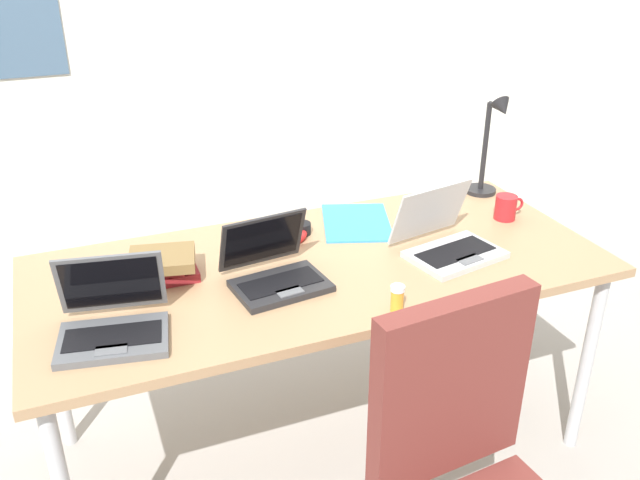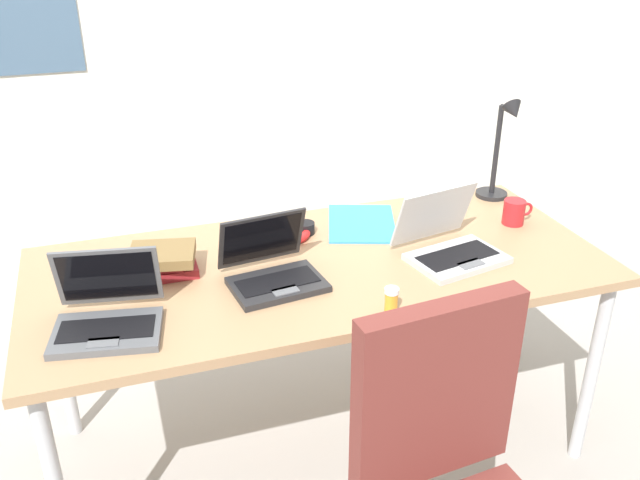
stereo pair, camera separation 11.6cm
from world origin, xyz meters
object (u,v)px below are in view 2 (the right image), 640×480
desk_lamp (502,150)px  coffee_mug (514,212)px  computer_mouse (440,216)px  laptop_mid_desk (107,314)px  paper_folder_mid_desk (362,223)px  laptop_front_right (450,244)px  book_stack (162,261)px  pill_bottle (391,300)px  cell_phone (452,204)px  laptop_by_keyboard (273,270)px  headphones (284,232)px

desk_lamp → coffee_mug: 0.27m
desk_lamp → computer_mouse: desk_lamp is taller
laptop_mid_desk → paper_folder_mid_desk: size_ratio=1.02×
laptop_front_right → book_stack: bearing=168.9°
paper_folder_mid_desk → coffee_mug: bearing=-17.5°
desk_lamp → pill_bottle: desk_lamp is taller
computer_mouse → cell_phone: 0.15m
laptop_mid_desk → computer_mouse: (1.16, 0.34, -0.03)m
laptop_by_keyboard → cell_phone: bearing=23.8°
headphones → coffee_mug: size_ratio=1.89×
laptop_mid_desk → computer_mouse: bearing=16.4°
cell_phone → book_stack: bearing=-152.3°
desk_lamp → book_stack: size_ratio=1.81×
cell_phone → paper_folder_mid_desk: (-0.38, -0.05, -0.00)m
book_stack → paper_folder_mid_desk: book_stack is taller
laptop_mid_desk → pill_bottle: 0.76m
headphones → book_stack: size_ratio=0.96×
laptop_by_keyboard → cell_phone: (0.79, 0.35, -0.04)m
laptop_front_right → coffee_mug: size_ratio=2.97×
laptop_front_right → laptop_mid_desk: size_ratio=1.06×
pill_bottle → paper_folder_mid_desk: 0.58m
laptop_by_keyboard → headphones: bearing=68.1°
book_stack → desk_lamp: bearing=8.5°
laptop_by_keyboard → cell_phone: 0.86m
coffee_mug → cell_phone: bearing=121.1°
computer_mouse → cell_phone: (0.11, 0.11, -0.01)m
laptop_mid_desk → pill_bottle: (0.74, -0.17, -0.00)m
desk_lamp → cell_phone: desk_lamp is taller
desk_lamp → pill_bottle: size_ratio=5.07×
headphones → paper_folder_mid_desk: (0.28, 0.01, -0.01)m
headphones → pill_bottle: size_ratio=2.71×
laptop_mid_desk → headphones: laptop_mid_desk is taller
computer_mouse → headphones: (-0.56, 0.05, -0.00)m
computer_mouse → pill_bottle: bearing=-96.5°
desk_lamp → headphones: size_ratio=1.87×
desk_lamp → pill_bottle: bearing=-138.9°
desk_lamp → headphones: (-0.86, -0.06, -0.18)m
laptop_front_right → paper_folder_mid_desk: laptop_front_right is taller
laptop_mid_desk → pill_bottle: size_ratio=4.01×
laptop_by_keyboard → coffee_mug: (0.91, 0.14, 0.00)m
laptop_mid_desk → cell_phone: (1.26, 0.45, -0.04)m
desk_lamp → laptop_front_right: desk_lamp is taller
laptop_by_keyboard → pill_bottle: size_ratio=3.75×
desk_lamp → pill_bottle: 0.95m
laptop_by_keyboard → coffee_mug: 0.92m
laptop_mid_desk → coffee_mug: (1.39, 0.24, 0.00)m
headphones → paper_folder_mid_desk: headphones is taller
cell_phone → computer_mouse: bearing=-117.5°
cell_phone → coffee_mug: coffee_mug is taller
desk_lamp → laptop_mid_desk: desk_lamp is taller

